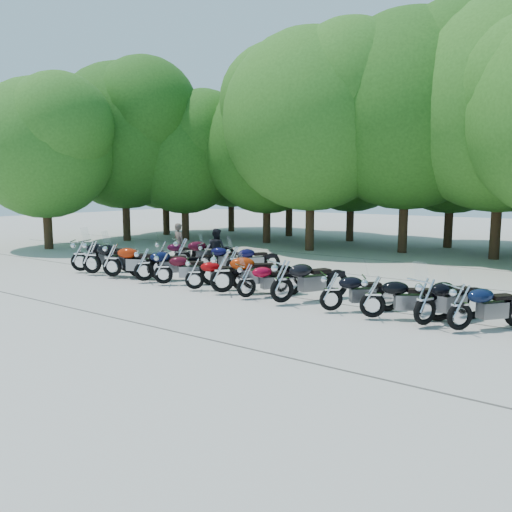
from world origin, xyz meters
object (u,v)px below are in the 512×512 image
Objects in this scene: motorcycle_9 at (331,290)px; motorcycle_14 at (162,252)px; motorcycle_7 at (246,279)px; motorcycle_12 at (460,306)px; motorcycle_3 at (144,263)px; rider_1 at (216,249)px; motorcycle_15 at (182,252)px; rider_0 at (179,244)px; motorcycle_1 at (92,256)px; motorcycle_8 at (282,280)px; motorcycle_11 at (425,300)px; motorcycle_17 at (234,259)px; motorcycle_10 at (373,295)px; motorcycle_4 at (163,267)px; motorcycle_2 at (112,259)px; motorcycle_0 at (80,254)px; motorcycle_16 at (206,256)px; motorcycle_6 at (222,271)px; motorcycle_5 at (194,273)px.

motorcycle_9 is 1.00× the size of motorcycle_14.
motorcycle_12 reaches higher than motorcycle_7.
rider_1 is at bearing -61.95° from motorcycle_3.
rider_0 is (-1.30, 1.20, 0.14)m from motorcycle_15.
motorcycle_1 is 3.28m from motorcycle_15.
motorcycle_8 reaches higher than motorcycle_11.
motorcycle_8 is 1.16× the size of motorcycle_17.
motorcycle_4 is at bearing 57.77° from motorcycle_10.
motorcycle_9 is (8.42, 0.06, -0.11)m from motorcycle_2.
motorcycle_0 is 3.14m from motorcycle_14.
motorcycle_2 is at bearing 39.27° from motorcycle_12.
rider_1 reaches higher than motorcycle_0.
motorcycle_16 reaches higher than motorcycle_7.
motorcycle_12 is at bearing -163.61° from motorcycle_15.
motorcycle_15 is (-3.96, 2.48, -0.01)m from motorcycle_6.
motorcycle_2 is 0.99× the size of motorcycle_15.
motorcycle_16 is at bearing 38.37° from motorcycle_10.
motorcycle_0 is 13.39m from motorcycle_12.
motorcycle_4 is at bearing 47.77° from motorcycle_6.
motorcycle_0 is 4.27m from motorcycle_4.
motorcycle_4 is at bearing 49.93° from motorcycle_5.
motorcycle_11 reaches higher than motorcycle_10.
motorcycle_11 is (12.65, -0.00, -0.05)m from motorcycle_0.
motorcycle_6 reaches higher than motorcycle_15.
motorcycle_6 is 2.14m from motorcycle_8.
motorcycle_6 reaches higher than motorcycle_0.
motorcycle_1 reaches higher than motorcycle_15.
motorcycle_5 is 1.00× the size of motorcycle_7.
motorcycle_8 is 1.08× the size of motorcycle_11.
motorcycle_16 is (-5.14, 2.81, -0.09)m from motorcycle_8.
motorcycle_9 is 0.97× the size of motorcycle_16.
motorcycle_5 is at bearing -147.95° from motorcycle_3.
motorcycle_15 reaches higher than motorcycle_0.
motorcycle_0 is 10.31m from motorcycle_9.
motorcycle_10 reaches higher than motorcycle_17.
motorcycle_4 is (3.45, 0.16, -0.12)m from motorcycle_1.
motorcycle_17 is at bearing 177.41° from rider_0.
motorcycle_12 is at bearing -129.60° from motorcycle_4.
motorcycle_2 is (1.07, 0.04, -0.03)m from motorcycle_1.
motorcycle_1 reaches higher than motorcycle_7.
motorcycle_0 is 1.15× the size of motorcycle_16.
motorcycle_2 is 1.15× the size of motorcycle_4.
motorcycle_9 is 1.23× the size of rider_0.
motorcycle_9 is (3.61, -0.07, -0.12)m from motorcycle_6.
motorcycle_8 is (3.18, -0.02, 0.12)m from motorcycle_5.
motorcycle_6 reaches higher than motorcycle_3.
motorcycle_17 is at bearing -111.95° from motorcycle_16.
motorcycle_17 is at bearing -70.17° from motorcycle_2.
motorcycle_7 is (3.37, -0.05, -0.03)m from motorcycle_4.
motorcycle_7 is 7.25m from rider_0.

